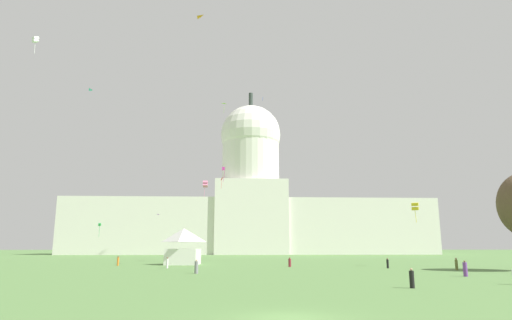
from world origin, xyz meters
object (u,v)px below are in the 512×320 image
Objects in this scene: kite_white_high at (35,40)px; kite_blue_high at (263,99)px; person_grey_aisle_center at (196,267)px; person_black_near_tent at (388,264)px; kite_orange_high at (197,18)px; person_orange_front_center at (118,261)px; kite_violet_low at (159,216)px; person_olive_mid_center at (456,265)px; person_maroon_front_right at (290,263)px; kite_lime_high at (224,104)px; person_purple_deep_crowd at (465,269)px; kite_magenta_mid at (224,171)px; person_black_near_tree_east at (412,279)px; capitol_building at (251,207)px; kite_red_mid at (222,180)px; person_white_back_right at (167,263)px; kite_yellow_low at (415,207)px; event_tent at (183,246)px; kite_green_low at (100,225)px; kite_cyan_mid at (93,92)px; kite_pink_low at (205,184)px.

kite_white_high is 93.36m from kite_blue_high.
person_black_near_tent is at bearing 22.52° from person_grey_aisle_center.
kite_blue_high is 81.87m from kite_orange_high.
person_orange_front_center is 57.17m from kite_violet_low.
person_maroon_front_right is (-21.47, 10.71, -0.09)m from person_olive_mid_center.
kite_blue_high reaches higher than kite_lime_high.
kite_magenta_mid is (-27.65, 60.98, 21.28)m from person_purple_deep_crowd.
kite_magenta_mid reaches higher than person_purple_deep_crowd.
kite_orange_high is at bearing -115.95° from kite_lime_high.
person_orange_front_center is 102.17m from kite_blue_high.
person_grey_aisle_center is 117.23m from kite_blue_high.
kite_blue_high reaches higher than person_black_near_tree_east.
kite_white_high is at bearing -112.95° from capitol_building.
person_grey_aisle_center is at bearing 150.86° from kite_violet_low.
person_black_near_tree_east is at bearing 37.61° from kite_red_mid.
person_maroon_front_right is at bearing -20.88° from person_white_back_right.
kite_lime_high reaches higher than person_grey_aisle_center.
kite_orange_high is at bearing -138.76° from kite_white_high.
kite_yellow_low is at bearing -18.50° from kite_magenta_mid.
event_tent is 1.85× the size of kite_green_low.
person_black_near_tree_east is 124.68m from kite_lime_high.
person_olive_mid_center is 1.08× the size of person_black_near_tree_east.
capitol_building is at bearing 128.72° from person_black_near_tree_east.
kite_white_high is (-17.92, 0.84, 40.22)m from person_orange_front_center.
kite_orange_high reaches higher than kite_violet_low.
kite_cyan_mid is at bearing 99.22° from kite_green_low.
capitol_building is at bearing 85.34° from event_tent.
person_black_near_tent is 82.28m from kite_green_low.
person_maroon_front_right is at bearing 120.56° from person_orange_front_center.
person_black_near_tent is 0.39× the size of kite_green_low.
kite_green_low is (-27.64, 41.68, 5.69)m from event_tent.
event_tent is 4.42× the size of person_orange_front_center.
kite_orange_high is (-3.01, 22.25, 45.24)m from person_grey_aisle_center.
person_grey_aisle_center is 0.47× the size of kite_white_high.
person_white_back_right is 95.59m from kite_lime_high.
kite_lime_high is (33.54, 69.89, 11.77)m from kite_white_high.
kite_orange_high is at bearing 120.43° from kite_green_low.
capitol_building reaches higher than kite_orange_high.
capitol_building is 92.22× the size of person_white_back_right.
person_maroon_front_right is 0.92× the size of person_grey_aisle_center.
kite_yellow_low is at bearing -143.62° from kite_white_high.
capitol_building is 40.01× the size of kite_magenta_mid.
capitol_building is 102.21m from kite_cyan_mid.
kite_violet_low is at bearing 111.19° from kite_pink_low.
person_white_back_right is 0.43× the size of kite_green_low.
person_black_near_tree_east is at bearing -157.64° from person_black_near_tent.
person_black_near_tree_east is at bearing -72.73° from kite_pink_low.
kite_green_low is at bearing 176.74° from kite_orange_high.
person_black_near_tree_east is 0.40× the size of kite_green_low.
kite_white_high is (-46.19, 6.59, 40.29)m from person_maroon_front_right.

